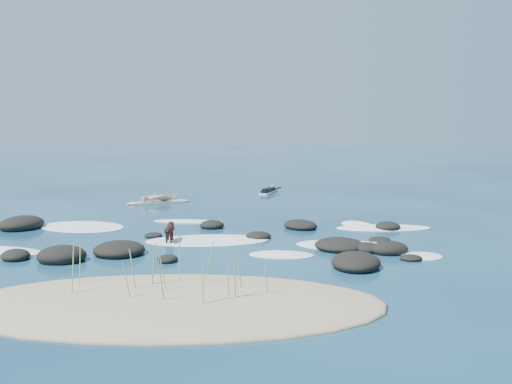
{
  "coord_description": "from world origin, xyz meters",
  "views": [
    {
      "loc": [
        1.86,
        -19.54,
        3.69
      ],
      "look_at": [
        1.69,
        4.0,
        0.9
      ],
      "focal_mm": 40.0,
      "sensor_mm": 36.0,
      "label": 1
    }
  ],
  "objects": [
    {
      "name": "dog",
      "position": [
        -0.97,
        -2.02,
        0.43
      ],
      "size": [
        0.27,
        1.03,
        0.65
      ],
      "rotation": [
        0.0,
        0.0,
        1.59
      ],
      "color": "black",
      "rests_on": "ground"
    },
    {
      "name": "reef_rocks",
      "position": [
        -0.02,
        -2.39,
        0.12
      ],
      "size": [
        14.5,
        7.47,
        0.6
      ],
      "color": "black",
      "rests_on": "ground"
    },
    {
      "name": "dune_grass",
      "position": [
        0.03,
        -8.06,
        0.63
      ],
      "size": [
        4.14,
        1.86,
        1.24
      ],
      "color": "#85A44F",
      "rests_on": "ground"
    },
    {
      "name": "ground",
      "position": [
        0.0,
        0.0,
        0.0
      ],
      "size": [
        160.0,
        160.0,
        0.0
      ],
      "primitive_type": "plane",
      "color": "#0A2642",
      "rests_on": "ground"
    },
    {
      "name": "standing_surfer_rig",
      "position": [
        -2.93,
        7.05,
        0.68
      ],
      "size": [
        2.88,
        1.52,
        1.73
      ],
      "rotation": [
        0.0,
        0.0,
        0.42
      ],
      "color": "beige",
      "rests_on": "ground"
    },
    {
      "name": "paddling_surfer_rig",
      "position": [
        2.33,
        11.19,
        0.13
      ],
      "size": [
        1.24,
        2.14,
        0.38
      ],
      "rotation": [
        0.0,
        0.0,
        1.23
      ],
      "color": "white",
      "rests_on": "ground"
    },
    {
      "name": "breaking_foam",
      "position": [
        0.83,
        -0.92,
        0.01
      ],
      "size": [
        15.0,
        6.91,
        0.12
      ],
      "color": "white",
      "rests_on": "ground"
    },
    {
      "name": "sand_dune",
      "position": [
        0.0,
        -8.2,
        0.0
      ],
      "size": [
        9.0,
        4.4,
        0.6
      ],
      "primitive_type": "ellipsoid",
      "color": "#9E8966",
      "rests_on": "ground"
    }
  ]
}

